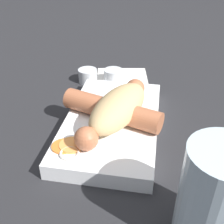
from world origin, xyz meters
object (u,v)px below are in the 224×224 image
at_px(bread_roll, 119,107).
at_px(condiment_cup_near, 113,76).
at_px(sausage, 114,110).
at_px(drink_glass, 216,199).
at_px(food_tray, 112,123).
at_px(condiment_cup_far, 88,76).

relative_size(bread_roll, condiment_cup_near, 3.91).
xyz_separation_m(sausage, drink_glass, (-0.17, -0.13, 0.02)).
xyz_separation_m(food_tray, bread_roll, (-0.01, -0.01, 0.04)).
relative_size(condiment_cup_far, drink_glass, 0.34).
relative_size(bread_roll, drink_glass, 1.31).
distance_m(sausage, drink_glass, 0.22).
bearing_deg(food_tray, sausage, -140.41).
bearing_deg(drink_glass, condiment_cup_far, 32.29).
relative_size(condiment_cup_near, drink_glass, 0.34).
xyz_separation_m(condiment_cup_far, drink_glass, (-0.35, -0.22, 0.05)).
relative_size(sausage, condiment_cup_near, 4.67).
bearing_deg(sausage, condiment_cup_near, 9.92).
bearing_deg(drink_glass, food_tray, 37.17).
relative_size(bread_roll, condiment_cup_far, 3.91).
relative_size(food_tray, condiment_cup_near, 6.30).
height_order(condiment_cup_near, drink_glass, drink_glass).
distance_m(bread_roll, condiment_cup_far, 0.20).
xyz_separation_m(food_tray, sausage, (-0.01, -0.00, 0.03)).
xyz_separation_m(sausage, condiment_cup_far, (0.17, 0.09, -0.03)).
xyz_separation_m(food_tray, condiment_cup_far, (0.17, 0.08, 0.00)).
height_order(bread_roll, condiment_cup_far, bread_roll).
bearing_deg(drink_glass, bread_roll, 35.86).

